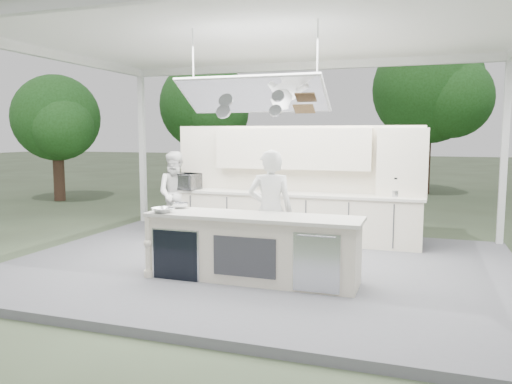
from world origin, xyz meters
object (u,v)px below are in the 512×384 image
(demo_island, at_px, (251,247))
(back_counter, at_px, (290,216))
(head_chef, at_px, (270,211))
(sous_chef, at_px, (177,194))

(demo_island, xyz_separation_m, back_counter, (-0.18, 2.81, 0.00))
(back_counter, relative_size, head_chef, 2.73)
(demo_island, bearing_deg, sous_chef, 135.05)
(back_counter, height_order, sous_chef, sous_chef)
(demo_island, distance_m, back_counter, 2.82)
(demo_island, height_order, head_chef, head_chef)
(head_chef, bearing_deg, back_counter, -97.46)
(head_chef, xyz_separation_m, sous_chef, (-2.59, 1.92, -0.06))
(demo_island, distance_m, head_chef, 0.72)
(demo_island, relative_size, back_counter, 0.61)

